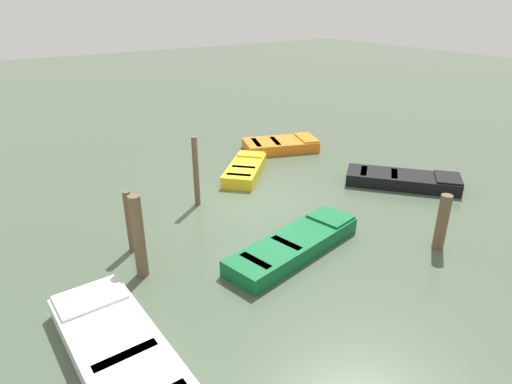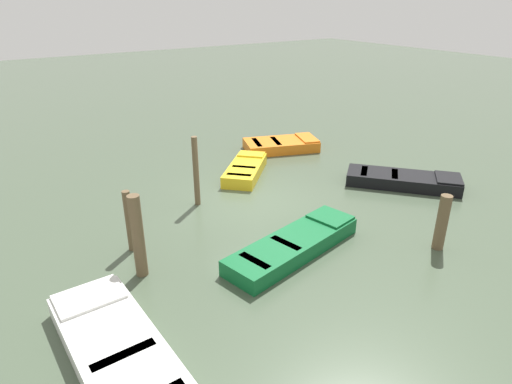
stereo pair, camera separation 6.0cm
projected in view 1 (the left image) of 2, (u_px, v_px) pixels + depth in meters
The scene contains 10 objects.
ground_plane at pixel (256, 202), 13.53m from camera, with size 80.00×80.00×0.00m, color #475642.
rowboat_orange at pixel (281, 145), 18.04m from camera, with size 3.22×2.39×0.46m.
rowboat_white at pixel (119, 351), 7.59m from camera, with size 1.53×3.99×0.46m.
rowboat_green at pixel (295, 244), 10.85m from camera, with size 4.02×1.88×0.46m.
rowboat_yellow at pixel (245, 169), 15.49m from camera, with size 2.64×2.63×0.46m.
rowboat_black at pixel (403, 179), 14.64m from camera, with size 3.24×3.52×0.46m.
mooring_piling_far_left at pixel (139, 237), 9.66m from camera, with size 0.27×0.27×1.97m, color brown.
mooring_piling_near_right at pixel (130, 221), 10.71m from camera, with size 0.19×0.19×1.59m, color brown.
mooring_piling_mid_left at pixel (196, 172), 12.98m from camera, with size 0.17×0.17×2.13m, color brown.
mooring_piling_near_left at pixel (442, 222), 10.84m from camera, with size 0.28×0.28×1.44m, color brown.
Camera 1 is at (6.87, 10.10, 5.82)m, focal length 31.03 mm.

